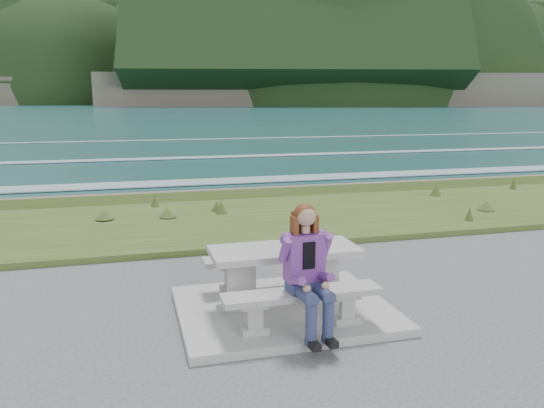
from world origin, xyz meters
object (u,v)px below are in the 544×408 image
picnic_table (284,261)px  bench_landward (302,299)px  bench_seaward (270,262)px  seated_woman (310,288)px

picnic_table → bench_landward: size_ratio=1.00×
picnic_table → bench_landward: 0.74m
picnic_table → bench_seaward: 0.74m
bench_seaward → seated_woman: seated_woman is taller
picnic_table → bench_seaward: size_ratio=1.00×
picnic_table → seated_woman: 0.84m
bench_landward → bench_seaward: same height
picnic_table → seated_woman: bearing=-87.5°
bench_landward → seated_woman: 0.23m
bench_landward → seated_woman: size_ratio=1.26×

